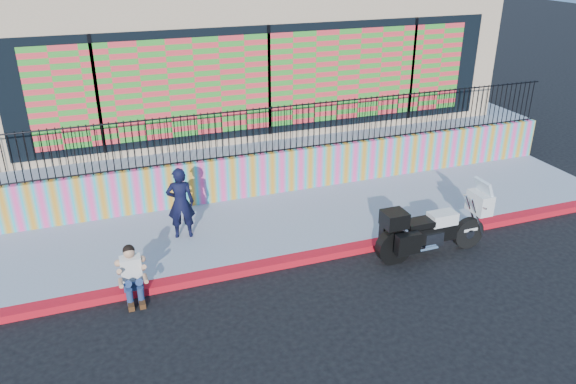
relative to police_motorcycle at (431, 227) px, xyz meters
name	(u,v)px	position (x,y,z in m)	size (l,w,h in m)	color
ground	(331,256)	(-1.97, 0.66, -0.66)	(90.00, 90.00, 0.00)	black
red_curb	(332,253)	(-1.97, 0.66, -0.58)	(16.00, 0.30, 0.15)	red
sidewalk	(303,220)	(-1.97, 2.31, -0.58)	(16.00, 3.00, 0.15)	gray
mural_wall	(281,171)	(-1.97, 3.91, 0.04)	(16.00, 0.20, 1.10)	#FF4395
metal_fence	(281,129)	(-1.97, 3.91, 1.19)	(15.80, 0.04, 1.20)	black
elevated_platform	(231,120)	(-1.97, 9.01, -0.03)	(16.00, 10.00, 1.25)	gray
storefront_building	(229,41)	(-1.97, 8.79, 2.59)	(14.00, 8.06, 4.00)	tan
police_motorcycle	(431,227)	(0.00, 0.00, 0.00)	(2.53, 0.84, 1.57)	black
police_officer	(181,203)	(-4.82, 2.35, 0.30)	(0.59, 0.39, 1.63)	black
seated_man	(133,279)	(-6.08, 0.48, -0.21)	(0.54, 0.71, 1.06)	navy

